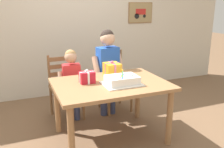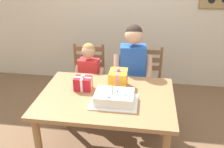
{
  "view_description": "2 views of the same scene",
  "coord_description": "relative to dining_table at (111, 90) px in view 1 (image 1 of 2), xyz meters",
  "views": [
    {
      "loc": [
        -1.02,
        -2.57,
        1.63
      ],
      "look_at": [
        0.02,
        0.02,
        0.83
      ],
      "focal_mm": 39.38,
      "sensor_mm": 36.0,
      "label": 1
    },
    {
      "loc": [
        0.37,
        -2.14,
        2.0
      ],
      "look_at": [
        0.04,
        0.1,
        0.92
      ],
      "focal_mm": 40.72,
      "sensor_mm": 36.0,
      "label": 2
    }
  ],
  "objects": [
    {
      "name": "ground_plane",
      "position": [
        0.0,
        0.0,
        -0.63
      ],
      "size": [
        20.0,
        20.0,
        0.0
      ],
      "primitive_type": "plane",
      "color": "brown"
    },
    {
      "name": "gift_box_red_large",
      "position": [
        0.09,
        0.19,
        0.19
      ],
      "size": [
        0.19,
        0.21,
        0.22
      ],
      "color": "gold",
      "rests_on": "dining_table"
    },
    {
      "name": "chair_right",
      "position": [
        0.38,
        0.82,
        -0.16
      ],
      "size": [
        0.44,
        0.44,
        0.92
      ],
      "color": "brown",
      "rests_on": "ground"
    },
    {
      "name": "child_older",
      "position": [
        0.21,
        0.65,
        0.15
      ],
      "size": [
        0.48,
        0.28,
        1.28
      ],
      "color": "#38426B",
      "rests_on": "ground"
    },
    {
      "name": "gift_box_beside_cake",
      "position": [
        -0.26,
        0.1,
        0.16
      ],
      "size": [
        0.18,
        0.14,
        0.17
      ],
      "color": "red",
      "rests_on": "dining_table"
    },
    {
      "name": "back_wall",
      "position": [
        0.0,
        1.83,
        0.67
      ],
      "size": [
        6.4,
        0.11,
        2.6
      ],
      "color": "beige",
      "rests_on": "ground"
    },
    {
      "name": "dining_table",
      "position": [
        0.0,
        0.0,
        0.0
      ],
      "size": [
        1.33,
        0.95,
        0.73
      ],
      "color": "#9E7047",
      "rests_on": "ground"
    },
    {
      "name": "birthday_cake",
      "position": [
        0.1,
        -0.11,
        0.14
      ],
      "size": [
        0.44,
        0.34,
        0.19
      ],
      "color": "white",
      "rests_on": "dining_table"
    },
    {
      "name": "chair_left",
      "position": [
        -0.39,
        0.82,
        -0.16
      ],
      "size": [
        0.45,
        0.45,
        0.92
      ],
      "color": "brown",
      "rests_on": "ground"
    },
    {
      "name": "child_younger",
      "position": [
        -0.32,
        0.65,
        -0.0
      ],
      "size": [
        0.39,
        0.23,
        1.03
      ],
      "color": "#38426B",
      "rests_on": "ground"
    }
  ]
}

